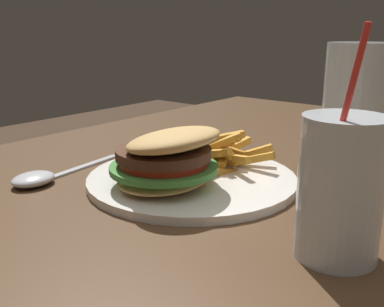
{
  "coord_description": "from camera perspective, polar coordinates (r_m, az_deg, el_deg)",
  "views": [
    {
      "loc": [
        0.32,
        0.13,
        0.93
      ],
      "look_at": [
        -0.1,
        -0.21,
        0.78
      ],
      "focal_mm": 42.0,
      "sensor_mm": 36.0,
      "label": 1
    }
  ],
  "objects": [
    {
      "name": "juice_glass",
      "position": [
        0.39,
        18.8,
        -5.01
      ],
      "size": [
        0.07,
        0.07,
        0.19
      ],
      "color": "silver",
      "rests_on": "dining_table"
    },
    {
      "name": "spoon",
      "position": [
        0.6,
        -18.94,
        -2.93
      ],
      "size": [
        0.18,
        0.05,
        0.02
      ],
      "rotation": [
        0.0,
        0.0,
        0.12
      ],
      "color": "silver",
      "rests_on": "dining_table"
    },
    {
      "name": "meal_plate_near",
      "position": [
        0.55,
        -1.3,
        -1.68
      ],
      "size": [
        0.26,
        0.26,
        0.09
      ],
      "color": "white",
      "rests_on": "dining_table"
    },
    {
      "name": "beer_glass",
      "position": [
        0.67,
        20.24,
        5.28
      ],
      "size": [
        0.1,
        0.1,
        0.17
      ],
      "color": "silver",
      "rests_on": "dining_table"
    }
  ]
}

